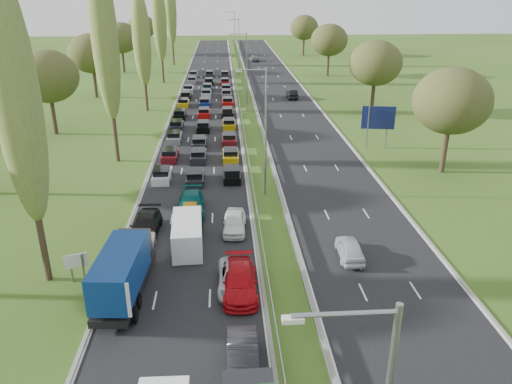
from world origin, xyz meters
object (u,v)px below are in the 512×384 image
object	(u,v)px
near_car_3	(145,226)
blue_lorry	(124,270)
white_van_rear	(188,233)
info_sign	(76,264)
direction_sign	(378,120)
near_car_2	(138,248)

from	to	relation	value
near_car_3	blue_lorry	world-z (taller)	blue_lorry
white_van_rear	info_sign	size ratio (longest dim) A/B	2.66
blue_lorry	info_sign	world-z (taller)	blue_lorry
blue_lorry	direction_sign	bearing A→B (deg)	54.32
near_car_2	white_van_rear	bearing A→B (deg)	20.40
near_car_2	near_car_3	bearing A→B (deg)	88.66
near_car_2	blue_lorry	bearing A→B (deg)	-89.85
near_car_3	white_van_rear	bearing A→B (deg)	-28.83
direction_sign	near_car_3	bearing A→B (deg)	-139.21
near_car_3	white_van_rear	xyz separation A→B (m)	(3.52, -2.09, 0.33)
near_car_2	info_sign	xyz separation A→B (m)	(-3.50, -3.20, 0.69)
near_car_2	white_van_rear	size ratio (longest dim) A/B	0.86
near_car_2	direction_sign	xyz separation A→B (m)	(25.30, 25.16, 2.89)
near_car_2	direction_sign	distance (m)	35.79
near_car_2	near_car_3	distance (m)	3.42
white_van_rear	direction_sign	xyz separation A→B (m)	(21.68, 23.83, 2.42)
blue_lorry	info_sign	bearing A→B (deg)	157.09
near_car_3	direction_sign	size ratio (longest dim) A/B	1.05
blue_lorry	white_van_rear	distance (m)	7.32
info_sign	direction_sign	world-z (taller)	direction_sign
near_car_3	blue_lorry	bearing A→B (deg)	-88.87
blue_lorry	white_van_rear	bearing A→B (deg)	64.50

